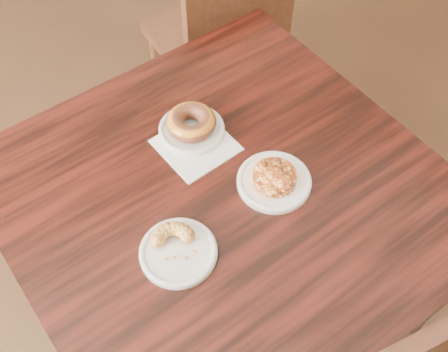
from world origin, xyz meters
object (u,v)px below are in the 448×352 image
object	(u,v)px
cafe_table	(225,273)
glazed_donut	(191,122)
cruller_fragment	(178,248)
apple_fritter	(275,176)
chair_far	(213,39)

from	to	relation	value
cafe_table	glazed_donut	bearing A→B (deg)	78.73
cruller_fragment	apple_fritter	bearing A→B (deg)	21.35
cafe_table	apple_fritter	size ratio (longest dim) A/B	6.78
glazed_donut	apple_fritter	world-z (taller)	glazed_donut
apple_fritter	cruller_fragment	bearing A→B (deg)	-158.65
cafe_table	cruller_fragment	bearing A→B (deg)	-158.35
chair_far	glazed_donut	distance (m)	0.76
cafe_table	cruller_fragment	distance (m)	0.44
cafe_table	chair_far	world-z (taller)	chair_far
chair_far	cruller_fragment	distance (m)	1.04
chair_far	cruller_fragment	xyz separation A→B (m)	(-0.38, -0.91, 0.33)
cafe_table	cruller_fragment	xyz separation A→B (m)	(-0.14, -0.11, 0.40)
cruller_fragment	glazed_donut	bearing A→B (deg)	67.50
cafe_table	cruller_fragment	size ratio (longest dim) A/B	8.52
glazed_donut	cafe_table	bearing A→B (deg)	-84.59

